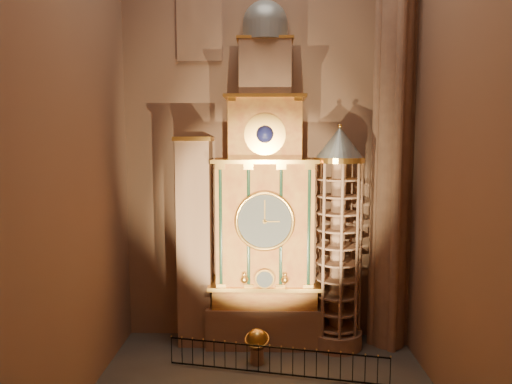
{
  "coord_description": "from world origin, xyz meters",
  "views": [
    {
      "loc": [
        0.01,
        -16.85,
        9.87
      ],
      "look_at": [
        -0.38,
        3.0,
        7.77
      ],
      "focal_mm": 32.0,
      "sensor_mm": 36.0,
      "label": 1
    }
  ],
  "objects_px": {
    "astronomical_clock": "(265,210)",
    "iron_railing": "(275,361)",
    "portrait_tower": "(195,241)",
    "stair_turret": "(338,240)",
    "celestial_globe": "(257,343)"
  },
  "relations": [
    {
      "from": "astronomical_clock",
      "to": "iron_railing",
      "type": "bearing_deg",
      "value": -81.81
    },
    {
      "from": "astronomical_clock",
      "to": "iron_railing",
      "type": "height_order",
      "value": "astronomical_clock"
    },
    {
      "from": "portrait_tower",
      "to": "astronomical_clock",
      "type": "bearing_deg",
      "value": -0.29
    },
    {
      "from": "astronomical_clock",
      "to": "portrait_tower",
      "type": "xyz_separation_m",
      "value": [
        -3.4,
        0.02,
        -1.53
      ]
    },
    {
      "from": "portrait_tower",
      "to": "stair_turret",
      "type": "distance_m",
      "value": 6.91
    },
    {
      "from": "astronomical_clock",
      "to": "portrait_tower",
      "type": "relative_size",
      "value": 1.64
    },
    {
      "from": "celestial_globe",
      "to": "portrait_tower",
      "type": "bearing_deg",
      "value": 144.61
    },
    {
      "from": "celestial_globe",
      "to": "iron_railing",
      "type": "relative_size",
      "value": 0.17
    },
    {
      "from": "portrait_tower",
      "to": "celestial_globe",
      "type": "height_order",
      "value": "portrait_tower"
    },
    {
      "from": "stair_turret",
      "to": "iron_railing",
      "type": "relative_size",
      "value": 1.17
    },
    {
      "from": "stair_turret",
      "to": "celestial_globe",
      "type": "bearing_deg",
      "value": -153.7
    },
    {
      "from": "celestial_globe",
      "to": "iron_railing",
      "type": "xyz_separation_m",
      "value": [
        0.81,
        -1.1,
        -0.3
      ]
    },
    {
      "from": "portrait_tower",
      "to": "stair_turret",
      "type": "bearing_deg",
      "value": -2.33
    },
    {
      "from": "stair_turret",
      "to": "portrait_tower",
      "type": "bearing_deg",
      "value": 177.67
    },
    {
      "from": "astronomical_clock",
      "to": "portrait_tower",
      "type": "height_order",
      "value": "astronomical_clock"
    }
  ]
}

